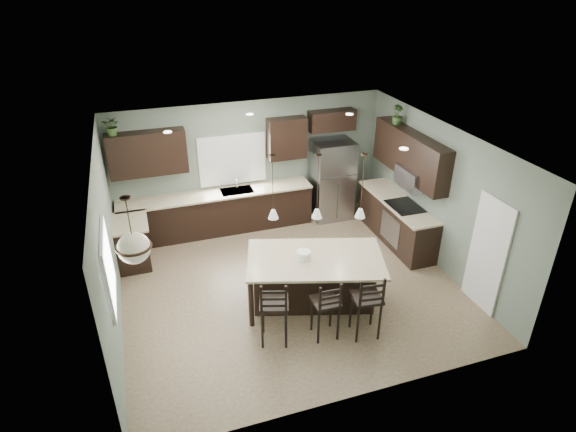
# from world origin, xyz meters

# --- Properties ---
(ground) EXTENTS (6.00, 6.00, 0.00)m
(ground) POSITION_xyz_m (0.00, 0.00, 0.00)
(ground) COLOR #9E8466
(ground) RESTS_ON ground
(pantry_door) EXTENTS (0.04, 0.82, 2.04)m
(pantry_door) POSITION_xyz_m (2.98, -1.55, 1.02)
(pantry_door) COLOR white
(pantry_door) RESTS_ON ground
(window_back) EXTENTS (1.35, 0.02, 1.00)m
(window_back) POSITION_xyz_m (-0.40, 2.73, 1.55)
(window_back) COLOR white
(window_back) RESTS_ON room_shell
(window_left) EXTENTS (0.02, 1.10, 1.00)m
(window_left) POSITION_xyz_m (-2.98, -0.80, 1.55)
(window_left) COLOR white
(window_left) RESTS_ON room_shell
(left_return_cabs) EXTENTS (0.60, 0.90, 0.90)m
(left_return_cabs) POSITION_xyz_m (-2.70, 1.70, 0.45)
(left_return_cabs) COLOR black
(left_return_cabs) RESTS_ON ground
(left_return_countertop) EXTENTS (0.66, 0.96, 0.04)m
(left_return_countertop) POSITION_xyz_m (-2.68, 1.70, 0.92)
(left_return_countertop) COLOR beige
(left_return_countertop) RESTS_ON left_return_cabs
(back_lower_cabs) EXTENTS (4.20, 0.60, 0.90)m
(back_lower_cabs) POSITION_xyz_m (-0.85, 2.45, 0.45)
(back_lower_cabs) COLOR black
(back_lower_cabs) RESTS_ON ground
(back_countertop) EXTENTS (4.20, 0.66, 0.04)m
(back_countertop) POSITION_xyz_m (-0.85, 2.43, 0.92)
(back_countertop) COLOR beige
(back_countertop) RESTS_ON back_lower_cabs
(sink_inset) EXTENTS (0.70, 0.45, 0.01)m
(sink_inset) POSITION_xyz_m (-0.40, 2.43, 0.94)
(sink_inset) COLOR gray
(sink_inset) RESTS_ON back_countertop
(faucet) EXTENTS (0.02, 0.02, 0.28)m
(faucet) POSITION_xyz_m (-0.40, 2.40, 1.08)
(faucet) COLOR silver
(faucet) RESTS_ON back_countertop
(back_upper_left) EXTENTS (1.55, 0.34, 0.90)m
(back_upper_left) POSITION_xyz_m (-2.15, 2.58, 1.95)
(back_upper_left) COLOR black
(back_upper_left) RESTS_ON room_shell
(back_upper_right) EXTENTS (0.85, 0.34, 0.90)m
(back_upper_right) POSITION_xyz_m (0.80, 2.58, 1.95)
(back_upper_right) COLOR black
(back_upper_right) RESTS_ON room_shell
(fridge_header) EXTENTS (1.05, 0.34, 0.45)m
(fridge_header) POSITION_xyz_m (1.85, 2.58, 2.25)
(fridge_header) COLOR black
(fridge_header) RESTS_ON room_shell
(right_lower_cabs) EXTENTS (0.60, 2.35, 0.90)m
(right_lower_cabs) POSITION_xyz_m (2.70, 0.87, 0.45)
(right_lower_cabs) COLOR black
(right_lower_cabs) RESTS_ON ground
(right_countertop) EXTENTS (0.66, 2.35, 0.04)m
(right_countertop) POSITION_xyz_m (2.68, 0.87, 0.92)
(right_countertop) COLOR beige
(right_countertop) RESTS_ON right_lower_cabs
(cooktop) EXTENTS (0.58, 0.75, 0.02)m
(cooktop) POSITION_xyz_m (2.68, 0.60, 0.94)
(cooktop) COLOR black
(cooktop) RESTS_ON right_countertop
(wall_oven_front) EXTENTS (0.01, 0.72, 0.60)m
(wall_oven_front) POSITION_xyz_m (2.40, 0.60, 0.45)
(wall_oven_front) COLOR gray
(wall_oven_front) RESTS_ON right_lower_cabs
(right_upper_cabs) EXTENTS (0.34, 2.35, 0.90)m
(right_upper_cabs) POSITION_xyz_m (2.83, 0.87, 1.95)
(right_upper_cabs) COLOR black
(right_upper_cabs) RESTS_ON room_shell
(microwave) EXTENTS (0.40, 0.75, 0.40)m
(microwave) POSITION_xyz_m (2.78, 0.60, 1.55)
(microwave) COLOR gray
(microwave) RESTS_ON right_upper_cabs
(refrigerator) EXTENTS (0.90, 0.74, 1.85)m
(refrigerator) POSITION_xyz_m (1.81, 2.34, 0.93)
(refrigerator) COLOR gray
(refrigerator) RESTS_ON ground
(kitchen_island) EXTENTS (2.58, 1.92, 0.92)m
(kitchen_island) POSITION_xyz_m (0.25, -0.61, 0.46)
(kitchen_island) COLOR black
(kitchen_island) RESTS_ON ground
(serving_dish) EXTENTS (0.24, 0.24, 0.14)m
(serving_dish) POSITION_xyz_m (0.06, -0.55, 0.99)
(serving_dish) COLOR white
(serving_dish) RESTS_ON kitchen_island
(bar_stool_left) EXTENTS (0.56, 0.56, 1.20)m
(bar_stool_left) POSITION_xyz_m (-0.70, -1.31, 0.60)
(bar_stool_left) COLOR black
(bar_stool_left) RESTS_ON ground
(bar_stool_center) EXTENTS (0.42, 0.42, 1.10)m
(bar_stool_center) POSITION_xyz_m (0.10, -1.45, 0.55)
(bar_stool_center) COLOR black
(bar_stool_center) RESTS_ON ground
(bar_stool_right) EXTENTS (0.50, 0.50, 1.19)m
(bar_stool_right) POSITION_xyz_m (0.73, -1.62, 0.59)
(bar_stool_right) COLOR black
(bar_stool_right) RESTS_ON ground
(pendant_left) EXTENTS (0.17, 0.17, 1.10)m
(pendant_left) POSITION_xyz_m (-0.42, -0.41, 2.25)
(pendant_left) COLOR silver
(pendant_left) RESTS_ON room_shell
(pendant_center) EXTENTS (0.17, 0.17, 1.10)m
(pendant_center) POSITION_xyz_m (0.25, -0.61, 2.25)
(pendant_center) COLOR white
(pendant_center) RESTS_ON room_shell
(pendant_right) EXTENTS (0.17, 0.17, 1.10)m
(pendant_right) POSITION_xyz_m (0.92, -0.81, 2.25)
(pendant_right) COLOR white
(pendant_right) RESTS_ON room_shell
(chandelier) EXTENTS (0.47, 0.47, 0.96)m
(chandelier) POSITION_xyz_m (-2.57, -1.24, 2.32)
(chandelier) COLOR #F3E5C7
(chandelier) RESTS_ON room_shell
(plant_back_left) EXTENTS (0.43, 0.40, 0.38)m
(plant_back_left) POSITION_xyz_m (-2.72, 2.55, 2.59)
(plant_back_left) COLOR #365525
(plant_back_left) RESTS_ON back_upper_left
(plant_right_wall) EXTENTS (0.23, 0.23, 0.40)m
(plant_right_wall) POSITION_xyz_m (2.80, 1.45, 2.60)
(plant_right_wall) COLOR #2E4D21
(plant_right_wall) RESTS_ON right_upper_cabs
(room_shell) EXTENTS (6.00, 6.00, 6.00)m
(room_shell) POSITION_xyz_m (0.00, 0.00, 1.70)
(room_shell) COLOR slate
(room_shell) RESTS_ON ground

